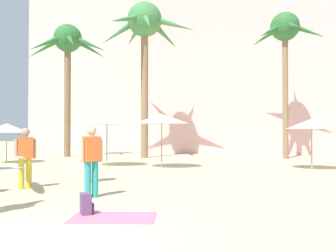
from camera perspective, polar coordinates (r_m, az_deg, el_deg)
The scene contains 14 objects.
ground at distance 6.00m, azimuth -15.05°, elevation -16.45°, with size 120.00×120.00×0.00m, color #C6B28C.
hotel_pink at distance 34.31m, azimuth 14.33°, elevation 9.34°, with size 17.87×11.48×15.64m, color beige.
palm_tree_left at distance 26.44m, azimuth -15.38°, elevation 11.60°, with size 5.97×5.35×9.07m.
palm_tree_center at distance 24.80m, azimuth -3.69°, elevation 14.82°, with size 6.72×6.16×10.21m.
palm_tree_right at distance 24.88m, azimuth 17.80°, elevation 13.29°, with size 4.68×4.82×9.27m.
cafe_umbrella_0 at distance 21.46m, azimuth -23.89°, elevation -0.30°, with size 2.38×2.38×2.12m.
cafe_umbrella_1 at distance 16.85m, azimuth -0.99°, elevation 1.14°, with size 2.49×2.49×2.48m.
cafe_umbrella_3 at distance 18.00m, azimuth -9.52°, elevation 0.84°, with size 2.43×2.43×2.40m.
cafe_umbrella_4 at distance 17.33m, azimuth 21.51°, elevation 0.31°, with size 2.20×2.20×2.23m.
beach_towel at distance 7.11m, azimuth -8.53°, elevation -13.97°, with size 1.57×0.94×0.01m, color #EF6684.
backpack at distance 7.42m, azimuth -12.67°, elevation -11.87°, with size 0.34×0.35×0.42m.
person_near_right at distance 11.21m, azimuth -21.74°, elevation -4.41°, with size 1.87×2.43×1.74m.
person_far_right at distance 12.22m, azimuth -11.85°, elevation -4.41°, with size 0.60×0.25×1.62m.
person_mid_left at distance 9.22m, azimuth -11.87°, elevation -4.94°, with size 0.44×0.54×1.77m.
Camera 1 is at (2.72, -5.10, 1.58)m, focal length 39.00 mm.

